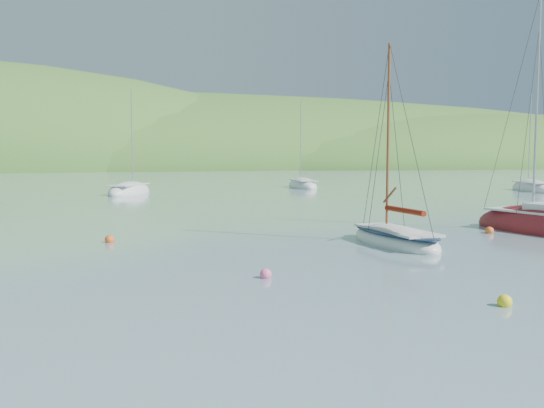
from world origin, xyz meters
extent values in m
plane|color=gray|center=(0.00, 0.00, 0.00)|extent=(700.00, 700.00, 0.00)
ellipsoid|color=#3A6426|center=(0.00, 170.00, 0.00)|extent=(440.00, 110.00, 44.00)
ellipsoid|color=#3A6426|center=(90.00, 160.00, 0.00)|extent=(240.00, 100.00, 34.00)
ellipsoid|color=white|center=(3.72, 7.46, 0.11)|extent=(2.70, 6.31, 1.51)
cube|color=silver|center=(3.73, 7.34, 0.65)|extent=(2.03, 4.91, 0.10)
cylinder|color=brown|center=(3.66, 8.20, 4.72)|extent=(0.12, 0.12, 8.21)
ellipsoid|color=#0D1D33|center=(3.72, 7.46, 0.55)|extent=(2.65, 6.24, 0.26)
cylinder|color=maroon|center=(3.77, 6.73, 1.56)|extent=(0.45, 2.97, 0.24)
cylinder|color=#B0AFB4|center=(12.70, 9.92, 6.52)|extent=(0.12, 0.12, 11.06)
ellipsoid|color=white|center=(-6.57, 44.41, 0.15)|extent=(5.82, 8.33, 2.15)
cube|color=silver|center=(-6.64, 44.26, 0.91)|extent=(4.45, 6.46, 0.10)
cylinder|color=#B0AFB4|center=(-6.17, 45.27, 5.61)|extent=(0.12, 0.12, 9.47)
ellipsoid|color=white|center=(13.23, 50.37, 0.15)|extent=(3.14, 7.85, 2.10)
cube|color=silver|center=(13.22, 50.21, 0.89)|extent=(2.36, 6.12, 0.10)
cylinder|color=#B0AFB4|center=(13.28, 51.29, 5.48)|extent=(0.12, 0.12, 9.26)
ellipsoid|color=white|center=(35.14, 38.58, 0.15)|extent=(4.78, 8.34, 2.15)
cube|color=silver|center=(35.10, 38.43, 0.91)|extent=(3.64, 6.48, 0.10)
cylinder|color=#B0AFB4|center=(35.39, 39.49, 5.60)|extent=(0.12, 0.12, 9.46)
sphere|color=yellow|center=(1.61, -3.13, 0.12)|extent=(0.39, 0.39, 0.39)
sphere|color=pink|center=(-3.55, 1.97, 0.12)|extent=(0.38, 0.38, 0.38)
sphere|color=#E95B1F|center=(9.99, 9.64, 0.12)|extent=(0.42, 0.42, 0.42)
sphere|color=#E95B1F|center=(-8.41, 11.34, 0.12)|extent=(0.43, 0.43, 0.43)
camera|label=1|loc=(-8.30, -16.61, 4.00)|focal=40.00mm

